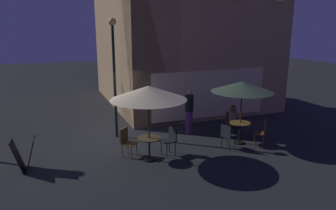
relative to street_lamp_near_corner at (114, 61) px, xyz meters
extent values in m
plane|color=black|center=(-0.25, -0.78, -2.92)|extent=(60.00, 60.00, 0.00)
cube|color=tan|center=(4.75, 1.62, 0.94)|extent=(7.81, 2.08, 7.72)
cube|color=tan|center=(1.88, 5.04, 0.94)|extent=(2.08, 8.91, 7.72)
cube|color=beige|center=(4.36, 0.54, -1.67)|extent=(5.47, 0.08, 2.10)
cylinder|color=black|center=(0.00, 0.00, -0.80)|extent=(0.10, 0.10, 4.24)
sphere|color=#FBE46B|center=(0.00, 0.00, 1.40)|extent=(0.29, 0.29, 0.29)
cube|color=black|center=(-2.98, -2.01, -2.42)|extent=(0.33, 0.56, 0.98)
cube|color=black|center=(-3.34, -2.00, -2.42)|extent=(0.33, 0.56, 0.98)
cylinder|color=black|center=(4.02, -2.34, -2.91)|extent=(0.40, 0.40, 0.03)
cylinder|color=black|center=(4.02, -2.34, -2.54)|extent=(0.06, 0.06, 0.76)
cylinder|color=brown|center=(4.02, -2.34, -2.15)|extent=(0.75, 0.75, 0.03)
cylinder|color=black|center=(0.49, -2.59, -2.91)|extent=(0.40, 0.40, 0.03)
cylinder|color=black|center=(0.49, -2.59, -2.56)|extent=(0.06, 0.06, 0.73)
cylinder|color=#493B24|center=(0.49, -2.59, -2.18)|extent=(0.75, 0.75, 0.03)
cylinder|color=black|center=(4.02, -2.34, -2.89)|extent=(0.36, 0.36, 0.06)
cylinder|color=#4F321E|center=(4.02, -2.34, -1.80)|extent=(0.05, 0.05, 2.24)
cone|color=#354936|center=(4.02, -2.34, -0.81)|extent=(2.20, 2.20, 0.37)
cylinder|color=black|center=(0.49, -2.59, -2.89)|extent=(0.36, 0.36, 0.06)
cylinder|color=#463A1E|center=(0.49, -2.59, -1.74)|extent=(0.05, 0.05, 2.37)
cone|color=beige|center=(0.49, -2.59, -0.72)|extent=(2.36, 2.36, 0.43)
cylinder|color=brown|center=(4.32, -2.82, -2.69)|extent=(0.03, 0.03, 0.46)
cylinder|color=brown|center=(4.53, -2.60, -2.69)|extent=(0.03, 0.03, 0.46)
cylinder|color=brown|center=(4.54, -3.03, -2.69)|extent=(0.03, 0.03, 0.46)
cylinder|color=brown|center=(4.75, -2.80, -2.69)|extent=(0.03, 0.03, 0.46)
cube|color=brown|center=(4.53, -2.81, -2.44)|extent=(0.55, 0.55, 0.04)
cube|color=brown|center=(4.66, -2.93, -2.18)|extent=(0.29, 0.31, 0.49)
cylinder|color=brown|center=(4.33, -1.78, -2.70)|extent=(0.03, 0.03, 0.45)
cylinder|color=brown|center=(4.00, -1.70, -2.70)|extent=(0.03, 0.03, 0.45)
cylinder|color=brown|center=(4.40, -1.45, -2.70)|extent=(0.03, 0.03, 0.45)
cylinder|color=brown|center=(4.08, -1.38, -2.70)|extent=(0.03, 0.03, 0.45)
cube|color=brown|center=(4.20, -1.58, -2.45)|extent=(0.50, 0.50, 0.04)
cube|color=brown|center=(4.24, -1.39, -2.22)|extent=(0.42, 0.13, 0.43)
cylinder|color=#212528|center=(3.47, -2.41, -2.70)|extent=(0.03, 0.03, 0.44)
cylinder|color=#212528|center=(3.60, -2.70, -2.70)|extent=(0.03, 0.03, 0.44)
cylinder|color=#212528|center=(3.17, -2.54, -2.70)|extent=(0.03, 0.03, 0.44)
cylinder|color=#212528|center=(3.30, -2.83, -2.70)|extent=(0.03, 0.03, 0.44)
cube|color=#212528|center=(3.38, -2.62, -2.47)|extent=(0.53, 0.53, 0.04)
cube|color=#212528|center=(3.22, -2.69, -2.25)|extent=(0.20, 0.39, 0.40)
cylinder|color=black|center=(1.08, -2.62, -2.68)|extent=(0.03, 0.03, 0.48)
cylinder|color=black|center=(1.00, -2.30, -2.68)|extent=(0.03, 0.03, 0.48)
cylinder|color=black|center=(1.40, -2.55, -2.68)|extent=(0.03, 0.03, 0.48)
cylinder|color=black|center=(1.33, -2.22, -2.68)|extent=(0.03, 0.03, 0.48)
cube|color=black|center=(1.20, -2.42, -2.42)|extent=(0.50, 0.50, 0.03)
cube|color=black|center=(1.38, -2.38, -2.20)|extent=(0.13, 0.41, 0.40)
cylinder|color=brown|center=(0.22, -2.06, -2.70)|extent=(0.03, 0.03, 0.43)
cylinder|color=brown|center=(-0.02, -2.30, -2.70)|extent=(0.03, 0.03, 0.43)
cylinder|color=brown|center=(-0.02, -1.82, -2.70)|extent=(0.03, 0.03, 0.43)
cylinder|color=brown|center=(-0.26, -2.06, -2.70)|extent=(0.03, 0.03, 0.43)
cube|color=brown|center=(-0.02, -2.06, -2.47)|extent=(0.61, 0.61, 0.04)
cube|color=brown|center=(-0.16, -1.92, -2.21)|extent=(0.34, 0.33, 0.48)
cube|color=black|center=(4.17, -1.71, -2.43)|extent=(0.38, 0.42, 0.14)
cylinder|color=black|center=(4.13, -1.87, -2.68)|extent=(0.14, 0.14, 0.49)
cylinder|color=slate|center=(4.20, -1.58, -2.16)|extent=(0.30, 0.30, 0.54)
sphere|color=brown|center=(4.20, -1.58, -1.79)|extent=(0.22, 0.22, 0.22)
cylinder|color=#582E6A|center=(2.76, -0.69, -2.45)|extent=(0.28, 0.28, 0.94)
cylinder|color=black|center=(2.76, -0.69, -1.66)|extent=(0.33, 0.33, 0.63)
sphere|color=tan|center=(2.76, -0.69, -1.25)|extent=(0.22, 0.22, 0.22)
camera|label=1|loc=(-2.33, -11.49, 1.20)|focal=33.55mm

